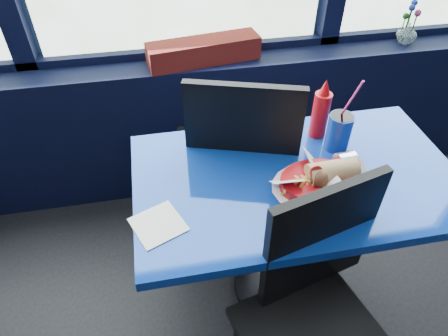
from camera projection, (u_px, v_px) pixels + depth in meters
window_sill at (192, 124)px, 2.30m from camera, size 5.00×0.26×0.80m
near_table at (291, 208)px, 1.60m from camera, size 1.20×0.70×0.75m
chair_near_front at (316, 303)px, 1.31m from camera, size 0.53×0.53×0.96m
chair_near_back at (226, 158)px, 1.77m from camera, size 0.59×0.59×1.04m
planter_box at (204, 51)px, 1.99m from camera, size 0.58×0.22×0.11m
flower_vase at (408, 31)px, 2.14m from camera, size 0.14×0.14×0.22m
food_basket at (320, 181)px, 1.39m from camera, size 0.36×0.36×0.11m
ketchup_bottle at (321, 112)px, 1.58m from camera, size 0.07×0.07×0.26m
soda_cup at (339, 131)px, 1.54m from camera, size 0.09×0.09×0.32m
napkin at (158, 224)px, 1.30m from camera, size 0.20×0.20×0.00m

